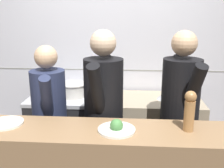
{
  "coord_description": "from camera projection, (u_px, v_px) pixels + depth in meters",
  "views": [
    {
      "loc": [
        0.2,
        -1.95,
        1.86
      ],
      "look_at": [
        0.01,
        0.63,
        1.15
      ],
      "focal_mm": 42.0,
      "sensor_mm": 36.0,
      "label": 1
    }
  ],
  "objects": [
    {
      "name": "wall_back_tiled",
      "position": [
        115.0,
        58.0,
        3.33
      ],
      "size": [
        8.0,
        0.06,
        2.6
      ],
      "color": "silver",
      "rests_on": "ground_plane"
    },
    {
      "name": "oven_range",
      "position": [
        73.0,
        131.0,
        3.2
      ],
      "size": [
        0.95,
        0.71,
        0.92
      ],
      "color": "#232326",
      "rests_on": "ground_plane"
    },
    {
      "name": "prep_counter",
      "position": [
        157.0,
        135.0,
        3.14
      ],
      "size": [
        0.99,
        0.65,
        0.9
      ],
      "color": "gray",
      "rests_on": "ground_plane"
    },
    {
      "name": "stock_pot",
      "position": [
        47.0,
        86.0,
        3.04
      ],
      "size": [
        0.3,
        0.3,
        0.21
      ],
      "color": "#2D2D33",
      "rests_on": "oven_range"
    },
    {
      "name": "sauce_pot",
      "position": [
        73.0,
        90.0,
        3.01
      ],
      "size": [
        0.3,
        0.3,
        0.16
      ],
      "color": "beige",
      "rests_on": "oven_range"
    },
    {
      "name": "braising_pot",
      "position": [
        98.0,
        86.0,
        3.05
      ],
      "size": [
        0.26,
        0.26,
        0.22
      ],
      "color": "#2D2D33",
      "rests_on": "oven_range"
    },
    {
      "name": "mixing_bowl_steel",
      "position": [
        168.0,
        95.0,
        2.99
      ],
      "size": [
        0.26,
        0.26,
        0.11
      ],
      "color": "#B7BABF",
      "rests_on": "prep_counter"
    },
    {
      "name": "plated_dish_main",
      "position": [
        6.0,
        123.0,
        2.01
      ],
      "size": [
        0.26,
        0.26,
        0.02
      ],
      "color": "white",
      "rests_on": "pass_counter"
    },
    {
      "name": "plated_dish_appetiser",
      "position": [
        117.0,
        128.0,
        1.9
      ],
      "size": [
        0.27,
        0.27,
        0.1
      ],
      "color": "white",
      "rests_on": "pass_counter"
    },
    {
      "name": "pepper_mill",
      "position": [
        190.0,
        110.0,
        1.87
      ],
      "size": [
        0.08,
        0.08,
        0.3
      ],
      "color": "#AD7A47",
      "rests_on": "pass_counter"
    },
    {
      "name": "chef_head_cook",
      "position": [
        50.0,
        119.0,
        2.5
      ],
      "size": [
        0.39,
        0.69,
        1.58
      ],
      "rotation": [
        0.0,
        0.0,
        0.25
      ],
      "color": "black",
      "rests_on": "ground_plane"
    },
    {
      "name": "chef_sous",
      "position": [
        104.0,
        114.0,
        2.39
      ],
      "size": [
        0.39,
        0.76,
        1.72
      ],
      "rotation": [
        0.0,
        0.0,
        -0.13
      ],
      "color": "black",
      "rests_on": "ground_plane"
    },
    {
      "name": "chef_line",
      "position": [
        179.0,
        113.0,
        2.43
      ],
      "size": [
        0.43,
        0.75,
        1.71
      ],
      "rotation": [
        0.0,
        0.0,
        0.26
      ],
      "color": "black",
      "rests_on": "ground_plane"
    }
  ]
}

